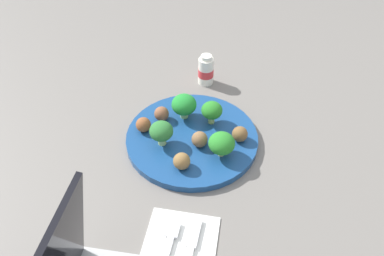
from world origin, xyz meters
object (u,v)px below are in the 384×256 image
at_px(broccoli_floret_center, 212,111).
at_px(meatball_mid_right, 162,114).
at_px(meatball_front_left, 181,161).
at_px(fork, 167,249).
at_px(yogurt_bottle, 206,71).
at_px(meatball_center, 200,139).
at_px(meatball_far_rim, 143,125).
at_px(broccoli_floret_back_right, 184,105).
at_px(broccoli_floret_far_rim, 222,143).
at_px(knife, 189,253).
at_px(broccoli_floret_mid_left, 161,132).
at_px(plate, 192,138).
at_px(meatball_near_rim, 240,134).

height_order(broccoli_floret_center, meatball_mid_right, broccoli_floret_center).
height_order(meatball_front_left, fork, meatball_front_left).
distance_m(meatball_mid_right, meatball_front_left, 0.15).
bearing_deg(yogurt_bottle, meatball_center, -172.23).
bearing_deg(broccoli_floret_center, meatball_far_rim, 112.40).
bearing_deg(fork, meatball_front_left, 5.85).
relative_size(broccoli_floret_center, broccoli_floret_back_right, 0.93).
relative_size(broccoli_floret_far_rim, fork, 0.44).
xyz_separation_m(broccoli_floret_center, knife, (-0.31, -0.02, -0.04)).
relative_size(broccoli_floret_mid_left, meatball_mid_right, 1.67).
xyz_separation_m(broccoli_floret_far_rim, broccoli_floret_center, (0.09, 0.04, 0.00)).
bearing_deg(yogurt_bottle, fork, -176.68).
distance_m(broccoli_floret_mid_left, broccoli_floret_back_right, 0.09).
relative_size(broccoli_floret_mid_left, fork, 0.45).
bearing_deg(broccoli_floret_back_right, plate, -151.05).
xyz_separation_m(meatball_mid_right, yogurt_bottle, (0.18, -0.06, 0.00)).
relative_size(plate, broccoli_floret_far_rim, 5.26).
height_order(broccoli_floret_back_right, knife, broccoli_floret_back_right).
xyz_separation_m(broccoli_floret_far_rim, meatball_near_rim, (0.05, -0.03, -0.02)).
xyz_separation_m(knife, yogurt_bottle, (0.47, 0.06, 0.03)).
height_order(meatball_mid_right, knife, meatball_mid_right).
xyz_separation_m(meatball_far_rim, yogurt_bottle, (0.22, -0.09, 0.00)).
bearing_deg(meatball_front_left, meatball_near_rim, -45.60).
height_order(broccoli_floret_far_rim, fork, broccoli_floret_far_rim).
height_order(plate, meatball_center, meatball_center).
bearing_deg(plate, broccoli_floret_far_rim, -122.07).
bearing_deg(plate, meatball_front_left, 179.36).
bearing_deg(knife, meatball_mid_right, 23.66).
distance_m(broccoli_floret_mid_left, meatball_front_left, 0.08).
height_order(meatball_near_rim, yogurt_bottle, yogurt_bottle).
xyz_separation_m(plate, broccoli_floret_mid_left, (-0.04, 0.05, 0.04)).
bearing_deg(meatball_near_rim, fork, 162.62).
distance_m(meatball_mid_right, fork, 0.31).
height_order(plate, meatball_far_rim, meatball_far_rim).
bearing_deg(yogurt_bottle, plate, -176.99).
height_order(broccoli_floret_center, broccoli_floret_back_right, broccoli_floret_back_right).
relative_size(plate, fork, 2.33).
relative_size(broccoli_floret_mid_left, meatball_center, 1.64).
bearing_deg(fork, broccoli_floret_center, -3.11).
distance_m(fork, knife, 0.04).
distance_m(plate, meatball_near_rim, 0.10).
bearing_deg(meatball_far_rim, knife, -148.04).
xyz_separation_m(broccoli_floret_mid_left, meatball_near_rim, (0.05, -0.15, -0.02)).
height_order(broccoli_floret_back_right, meatball_far_rim, broccoli_floret_back_right).
bearing_deg(meatball_near_rim, plate, 94.12).
bearing_deg(broccoli_floret_mid_left, meatball_front_left, -134.79).
bearing_deg(broccoli_floret_back_right, broccoli_floret_far_rim, -134.50).
relative_size(meatball_front_left, fork, 0.28).
height_order(meatball_center, yogurt_bottle, yogurt_bottle).
distance_m(broccoli_floret_center, fork, 0.31).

